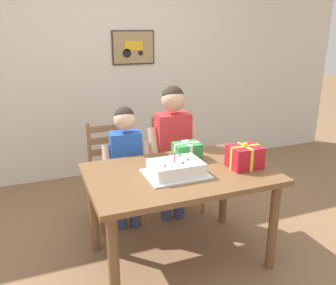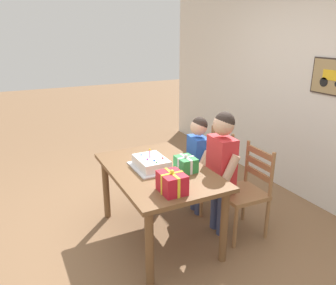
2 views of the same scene
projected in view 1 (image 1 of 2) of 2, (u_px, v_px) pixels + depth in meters
name	position (u px, v px, depth m)	size (l,w,h in m)	color
ground_plane	(179.00, 257.00, 2.82)	(20.00, 20.00, 0.00)	#846042
back_wall	(114.00, 67.00, 4.18)	(6.40, 0.11, 2.60)	silver
dining_table	(180.00, 184.00, 2.62)	(1.35, 0.88, 0.74)	brown
birthday_cake	(176.00, 169.00, 2.51)	(0.44, 0.34, 0.19)	silver
gift_box_red_large	(245.00, 157.00, 2.64)	(0.24, 0.19, 0.20)	red
gift_box_beside_cake	(187.00, 151.00, 2.81)	(0.21, 0.17, 0.17)	#2D8E42
chair_left	(114.00, 172.00, 3.28)	(0.42, 0.42, 0.92)	#996B42
chair_right	(177.00, 163.00, 3.50)	(0.44, 0.44, 0.92)	#996B42
child_older	(173.00, 141.00, 3.17)	(0.47, 0.27, 1.27)	#38426B
child_younger	(126.00, 157.00, 3.05)	(0.42, 0.25, 1.12)	#38426B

